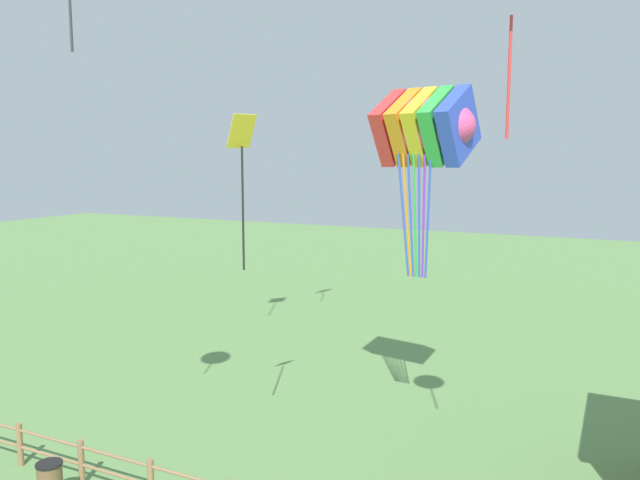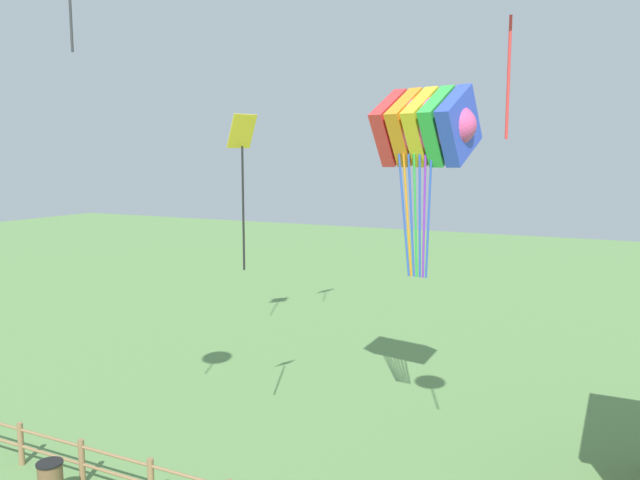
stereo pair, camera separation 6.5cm
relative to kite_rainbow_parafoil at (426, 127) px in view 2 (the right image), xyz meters
name	(u,v)px [view 2 (the right image)]	position (x,y,z in m)	size (l,w,h in m)	color
kite_rainbow_parafoil	(426,127)	(0.00, 0.00, 0.00)	(2.93, 2.41, 4.80)	#E54C8C
kite_yellow_diamond	(242,164)	(-3.27, -3.27, -0.90)	(0.60, 0.70, 3.54)	yellow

